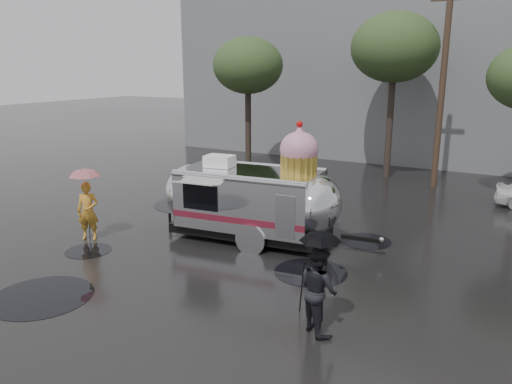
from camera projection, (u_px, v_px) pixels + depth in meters
The scene contains 13 objects.
ground at pixel (232, 287), 12.83m from camera, with size 120.00×120.00×0.00m, color black.
puddles at pixel (188, 244), 15.87m from camera, with size 9.88×11.04×0.01m.
grey_building at pixel (368, 50), 33.43m from camera, with size 22.00×12.00×13.00m, color slate.
utility_pole at pixel (442, 86), 22.36m from camera, with size 1.60×0.28×9.00m.
tree_left at pixel (248, 66), 25.78m from camera, with size 3.64×3.64×6.95m.
tree_mid at pixel (395, 48), 23.96m from camera, with size 4.20×4.20×8.03m.
barricade_row at pixel (243, 174), 23.75m from camera, with size 4.30×0.80×1.00m.
airstream_trailer at pixel (253, 198), 16.05m from camera, with size 7.43×3.30×4.02m.
person_left at pixel (88, 211), 16.17m from camera, with size 0.69×0.46×1.90m, color #C58A2A.
umbrella_pink at pixel (85, 181), 15.92m from camera, with size 1.23×1.23×2.39m.
person_right at pixel (319, 290), 10.51m from camera, with size 0.92×0.51×1.91m, color black.
umbrella_black at pixel (320, 247), 10.27m from camera, with size 1.06×1.06×2.28m.
tripod at pixel (312, 280), 11.30m from camera, with size 0.58×0.56×1.41m.
Camera 1 is at (6.29, -10.03, 5.55)m, focal length 35.00 mm.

